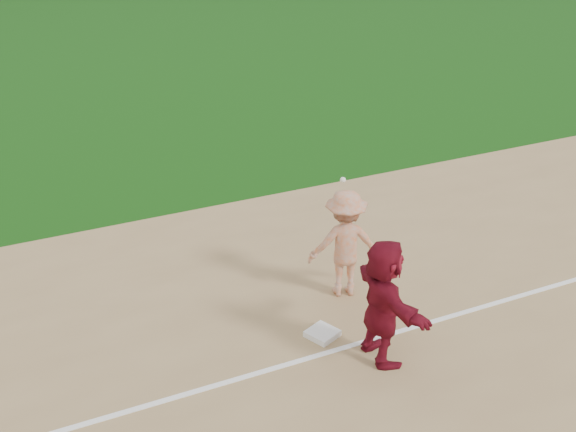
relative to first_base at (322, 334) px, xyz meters
name	(u,v)px	position (x,y,z in m)	size (l,w,h in m)	color
ground	(326,321)	(0.26, 0.37, -0.07)	(160.00, 160.00, 0.00)	#12430C
foul_line	(349,346)	(0.26, -0.43, -0.05)	(60.00, 0.10, 0.01)	white
first_base	(322,334)	(0.00, 0.00, 0.00)	(0.45, 0.45, 0.10)	white
base_runner	(383,302)	(0.56, -0.86, 0.97)	(1.89, 0.60, 2.04)	maroon
first_base_play	(345,243)	(0.96, 1.03, 0.93)	(1.43, 1.07, 2.41)	#AAABAD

